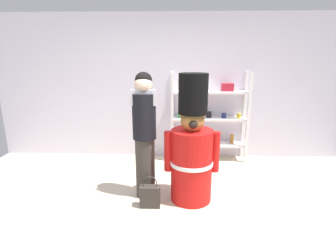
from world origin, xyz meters
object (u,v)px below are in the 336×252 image
teddy_bear_guard (192,151)px  shopping_bag (150,196)px  person_shopper (144,132)px  merchandise_shelf (209,116)px

teddy_bear_guard → shopping_bag: bearing=-157.9°
person_shopper → shopping_bag: bearing=-73.2°
shopping_bag → merchandise_shelf: bearing=61.2°
teddy_bear_guard → shopping_bag: size_ratio=3.99×
merchandise_shelf → person_shopper: person_shopper is taller
merchandise_shelf → person_shopper: bearing=-126.2°
merchandise_shelf → teddy_bear_guard: size_ratio=0.96×
teddy_bear_guard → person_shopper: person_shopper is taller
teddy_bear_guard → merchandise_shelf: bearing=75.0°
merchandise_shelf → shopping_bag: 2.01m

